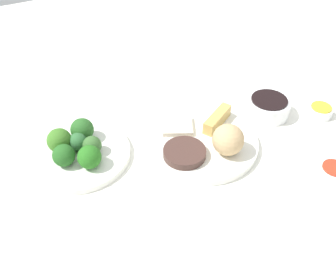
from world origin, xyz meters
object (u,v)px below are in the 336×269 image
soy_sauce_bowl (268,107)px  sauce_ramekin_hot_mustard (320,111)px  sauce_ramekin_sweet_and_sour (333,172)px  broccoli_plate (79,154)px  main_plate (201,142)px

soy_sauce_bowl → sauce_ramekin_hot_mustard: 0.14m
soy_sauce_bowl → sauce_ramekin_sweet_and_sour: 0.24m
soy_sauce_bowl → sauce_ramekin_hot_mustard: (-0.12, 0.07, -0.01)m
sauce_ramekin_hot_mustard → broccoli_plate: bearing=-13.3°
broccoli_plate → sauce_ramekin_hot_mustard: sauce_ramekin_hot_mustard is taller
main_plate → broccoli_plate: (0.26, -0.09, -0.00)m
soy_sauce_bowl → main_plate: bearing=5.5°
sauce_ramekin_sweet_and_sour → sauce_ramekin_hot_mustard: bearing=-128.5°
soy_sauce_bowl → sauce_ramekin_sweet_and_sour: bearing=85.6°
main_plate → sauce_ramekin_sweet_and_sour: sauce_ramekin_sweet_and_sour is taller
soy_sauce_bowl → sauce_ramekin_hot_mustard: soy_sauce_bowl is taller
sauce_ramekin_sweet_and_sour → soy_sauce_bowl: bearing=-94.4°
broccoli_plate → soy_sauce_bowl: size_ratio=2.08×
soy_sauce_bowl → sauce_ramekin_hot_mustard: bearing=149.9°
broccoli_plate → sauce_ramekin_hot_mustard: (-0.59, 0.14, 0.00)m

